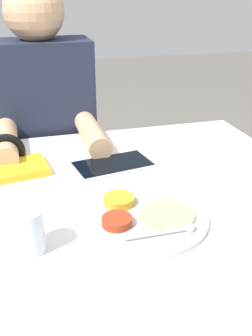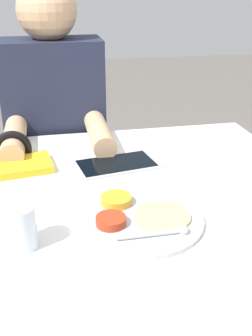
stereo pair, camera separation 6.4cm
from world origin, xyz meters
name	(u,v)px [view 2 (the right image)]	position (x,y,z in m)	size (l,w,h in m)	color
dining_table	(108,308)	(0.00, 0.00, 0.36)	(1.12, 0.93, 0.72)	silver
thali_tray	(137,217)	(0.06, -0.11, 0.73)	(0.29, 0.29, 0.03)	#B7BABF
red_notebook	(15,167)	(-0.22, 0.21, 0.73)	(0.21, 0.16, 0.02)	silver
tablet_device	(116,164)	(0.06, 0.17, 0.72)	(0.25, 0.17, 0.01)	#B7B7BC
person_diner	(59,159)	(-0.10, 0.58, 0.58)	(0.36, 0.48, 1.21)	black
drinking_glass	(21,227)	(-0.19, -0.16, 0.76)	(0.06, 0.06, 0.09)	silver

